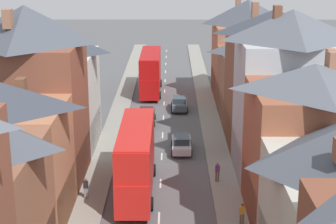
% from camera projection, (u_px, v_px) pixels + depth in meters
% --- Properties ---
extents(pavement_left, '(2.20, 104.00, 0.14)m').
position_uv_depth(pavement_left, '(114.00, 128.00, 58.38)').
color(pavement_left, gray).
rests_on(pavement_left, ground).
extents(pavement_right, '(2.20, 104.00, 0.14)m').
position_uv_depth(pavement_right, '(212.00, 128.00, 58.33)').
color(pavement_right, gray).
rests_on(pavement_right, ground).
extents(centre_line_dashes, '(0.14, 97.80, 0.01)m').
position_uv_depth(centre_line_dashes, '(163.00, 135.00, 56.46)').
color(centre_line_dashes, silver).
rests_on(centre_line_dashes, ground).
extents(terrace_row_right, '(8.00, 69.55, 13.89)m').
position_uv_depth(terrace_row_right, '(297.00, 123.00, 41.68)').
color(terrace_row_right, '#B2704C').
rests_on(terrace_row_right, ground).
extents(double_decker_bus_lead, '(2.74, 10.80, 5.30)m').
position_uv_depth(double_decker_bus_lead, '(150.00, 72.00, 72.03)').
color(double_decker_bus_lead, '#B70F0F').
rests_on(double_decker_bus_lead, ground).
extents(double_decker_bus_mid_street, '(2.74, 10.80, 5.30)m').
position_uv_depth(double_decker_bus_mid_street, '(136.00, 158.00, 42.45)').
color(double_decker_bus_mid_street, red).
rests_on(double_decker_bus_mid_street, ground).
extents(car_near_blue, '(1.90, 4.19, 1.58)m').
position_uv_depth(car_near_blue, '(181.00, 143.00, 51.69)').
color(car_near_blue, silver).
rests_on(car_near_blue, ground).
extents(car_parked_left_a, '(1.90, 3.94, 1.64)m').
position_uv_depth(car_parked_left_a, '(179.00, 104.00, 64.82)').
color(car_parked_left_a, '#4C515B').
rests_on(car_parked_left_a, ground).
extents(car_parked_right_a, '(1.90, 4.20, 1.65)m').
position_uv_depth(car_parked_right_a, '(146.00, 116.00, 60.09)').
color(car_parked_right_a, '#144728').
rests_on(car_parked_right_a, ground).
extents(pedestrian_mid_left, '(0.36, 0.22, 1.61)m').
position_uv_depth(pedestrian_mid_left, '(242.00, 213.00, 37.65)').
color(pedestrian_mid_left, brown).
rests_on(pedestrian_mid_left, pavement_right).
extents(pedestrian_mid_right, '(0.36, 0.22, 1.61)m').
position_uv_depth(pedestrian_mid_right, '(86.00, 187.00, 41.71)').
color(pedestrian_mid_right, gray).
rests_on(pedestrian_mid_right, pavement_left).
extents(pedestrian_far_left, '(0.36, 0.22, 1.61)m').
position_uv_depth(pedestrian_far_left, '(217.00, 171.00, 44.71)').
color(pedestrian_far_left, brown).
rests_on(pedestrian_far_left, pavement_right).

